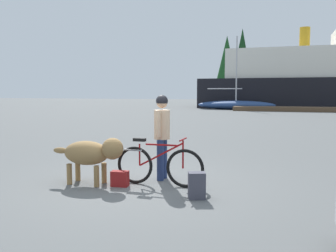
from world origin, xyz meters
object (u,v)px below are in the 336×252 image
dog (92,153)px  backpack (197,185)px  person_cyclist (162,129)px  handbag_pannier (120,179)px  bicycle (159,165)px  sailboat_moored (236,105)px

dog → backpack: 2.20m
person_cyclist → handbag_pannier: 1.31m
dog → bicycle: bearing=12.8°
bicycle → dog: size_ratio=1.15×
dog → sailboat_moored: (-1.20, 31.04, -0.12)m
handbag_pannier → sailboat_moored: (-1.79, 31.03, 0.34)m
dog → backpack: size_ratio=3.37×
person_cyclist → handbag_pannier: size_ratio=5.36×
person_cyclist → backpack: bearing=-48.2°
backpack → handbag_pannier: size_ratio=1.39×
handbag_pannier → dog: bearing=-178.6°
bicycle → person_cyclist: size_ratio=1.01×
bicycle → sailboat_moored: bearing=94.6°
person_cyclist → dog: size_ratio=1.14×
handbag_pannier → backpack: bearing=-12.0°
backpack → sailboat_moored: bearing=96.1°
bicycle → sailboat_moored: size_ratio=0.22×
bicycle → dog: (-1.26, -0.29, 0.21)m
bicycle → backpack: size_ratio=3.89×
bicycle → handbag_pannier: 0.77m
bicycle → person_cyclist: 0.82m
bicycle → sailboat_moored: (-2.47, 30.75, 0.09)m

